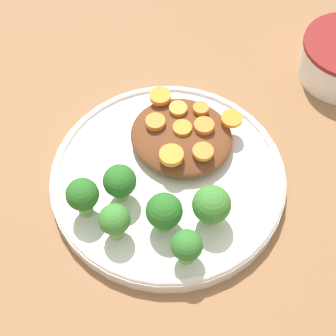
% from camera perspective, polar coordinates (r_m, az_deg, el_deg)
% --- Properties ---
extents(ground_plane, '(4.00, 4.00, 0.00)m').
position_cam_1_polar(ground_plane, '(0.65, -0.00, -1.59)').
color(ground_plane, '#8C603D').
extents(plate, '(0.27, 0.27, 0.02)m').
position_cam_1_polar(plate, '(0.64, -0.00, -1.03)').
color(plate, silver).
rests_on(plate, ground_plane).
extents(stew_mound, '(0.12, 0.11, 0.03)m').
position_cam_1_polar(stew_mound, '(0.65, 1.38, 3.20)').
color(stew_mound, brown).
rests_on(stew_mound, plate).
extents(broccoli_floret_0, '(0.04, 0.04, 0.05)m').
position_cam_1_polar(broccoli_floret_0, '(0.59, -8.66, -2.82)').
color(broccoli_floret_0, '#759E51').
rests_on(broccoli_floret_0, plate).
extents(broccoli_floret_1, '(0.04, 0.04, 0.05)m').
position_cam_1_polar(broccoli_floret_1, '(0.58, -0.40, -4.48)').
color(broccoli_floret_1, '#759E51').
rests_on(broccoli_floret_1, plate).
extents(broccoli_floret_2, '(0.04, 0.04, 0.05)m').
position_cam_1_polar(broccoli_floret_2, '(0.58, 4.44, -3.79)').
color(broccoli_floret_2, '#7FA85B').
rests_on(broccoli_floret_2, plate).
extents(broccoli_floret_3, '(0.04, 0.04, 0.05)m').
position_cam_1_polar(broccoli_floret_3, '(0.60, -4.93, -1.41)').
color(broccoli_floret_3, '#7FA85B').
rests_on(broccoli_floret_3, plate).
extents(broccoli_floret_4, '(0.03, 0.03, 0.05)m').
position_cam_1_polar(broccoli_floret_4, '(0.57, 1.92, -7.97)').
color(broccoli_floret_4, '#7FA85B').
rests_on(broccoli_floret_4, plate).
extents(broccoli_floret_5, '(0.03, 0.03, 0.05)m').
position_cam_1_polar(broccoli_floret_5, '(0.58, -5.45, -5.36)').
color(broccoli_floret_5, '#759E51').
rests_on(broccoli_floret_5, plate).
extents(carrot_slice_0, '(0.02, 0.02, 0.01)m').
position_cam_1_polar(carrot_slice_0, '(0.65, -1.29, 4.71)').
color(carrot_slice_0, orange).
rests_on(carrot_slice_0, stew_mound).
extents(carrot_slice_1, '(0.03, 0.03, 0.01)m').
position_cam_1_polar(carrot_slice_1, '(0.62, 0.44, 1.26)').
color(carrot_slice_1, orange).
rests_on(carrot_slice_1, stew_mound).
extents(carrot_slice_2, '(0.02, 0.02, 0.01)m').
position_cam_1_polar(carrot_slice_2, '(0.64, 3.68, 4.31)').
color(carrot_slice_2, orange).
rests_on(carrot_slice_2, stew_mound).
extents(carrot_slice_3, '(0.03, 0.03, 0.01)m').
position_cam_1_polar(carrot_slice_3, '(0.67, -0.79, 7.30)').
color(carrot_slice_3, orange).
rests_on(carrot_slice_3, stew_mound).
extents(carrot_slice_4, '(0.02, 0.02, 0.00)m').
position_cam_1_polar(carrot_slice_4, '(0.64, 1.47, 4.10)').
color(carrot_slice_4, orange).
rests_on(carrot_slice_4, stew_mound).
extents(carrot_slice_5, '(0.02, 0.02, 0.01)m').
position_cam_1_polar(carrot_slice_5, '(0.66, 3.25, 6.10)').
color(carrot_slice_5, orange).
rests_on(carrot_slice_5, stew_mound).
extents(carrot_slice_6, '(0.02, 0.02, 0.00)m').
position_cam_1_polar(carrot_slice_6, '(0.65, 6.49, 5.01)').
color(carrot_slice_6, orange).
rests_on(carrot_slice_6, stew_mound).
extents(carrot_slice_7, '(0.02, 0.02, 0.01)m').
position_cam_1_polar(carrot_slice_7, '(0.62, 3.57, 1.68)').
color(carrot_slice_7, orange).
rests_on(carrot_slice_7, stew_mound).
extents(carrot_slice_8, '(0.02, 0.02, 0.01)m').
position_cam_1_polar(carrot_slice_8, '(0.66, 1.04, 6.06)').
color(carrot_slice_8, orange).
rests_on(carrot_slice_8, stew_mound).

